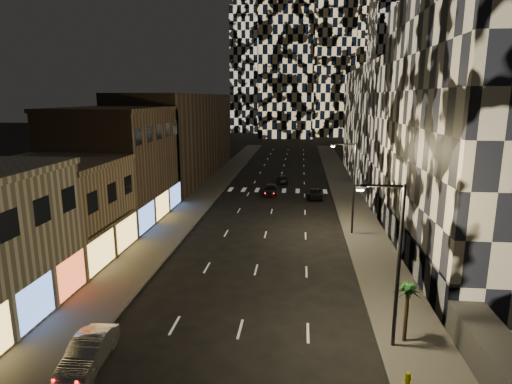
% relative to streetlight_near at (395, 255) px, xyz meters
% --- Properties ---
extents(sidewalk_left, '(4.00, 120.00, 0.15)m').
position_rel_streetlight_near_xyz_m(sidewalk_left, '(-18.35, 40.00, -5.28)').
color(sidewalk_left, '#47443F').
rests_on(sidewalk_left, ground).
extents(sidewalk_right, '(4.00, 120.00, 0.15)m').
position_rel_streetlight_near_xyz_m(sidewalk_right, '(1.65, 40.00, -5.28)').
color(sidewalk_right, '#47443F').
rests_on(sidewalk_right, ground).
extents(curb_left, '(0.20, 120.00, 0.15)m').
position_rel_streetlight_near_xyz_m(curb_left, '(-16.25, 40.00, -5.28)').
color(curb_left, '#4C4C47').
rests_on(curb_left, ground).
extents(curb_right, '(0.20, 120.00, 0.15)m').
position_rel_streetlight_near_xyz_m(curb_right, '(-0.45, 40.00, -5.28)').
color(curb_right, '#4C4C47').
rests_on(curb_right, ground).
extents(retail_tan, '(10.00, 10.00, 8.00)m').
position_rel_streetlight_near_xyz_m(retail_tan, '(-25.35, 11.00, -1.35)').
color(retail_tan, '#80694C').
rests_on(retail_tan, ground).
extents(retail_brown, '(10.00, 15.00, 12.00)m').
position_rel_streetlight_near_xyz_m(retail_brown, '(-25.35, 23.50, 0.65)').
color(retail_brown, '#4B3B2A').
rests_on(retail_brown, ground).
extents(retail_filler_left, '(10.00, 40.00, 14.00)m').
position_rel_streetlight_near_xyz_m(retail_filler_left, '(-25.35, 50.00, 1.65)').
color(retail_filler_left, '#4B3B2A').
rests_on(retail_filler_left, ground).
extents(midrise_right, '(16.00, 25.00, 22.00)m').
position_rel_streetlight_near_xyz_m(midrise_right, '(11.65, 14.50, 5.65)').
color(midrise_right, '#232326').
rests_on(midrise_right, ground).
extents(midrise_base, '(0.60, 25.00, 3.00)m').
position_rel_streetlight_near_xyz_m(midrise_base, '(3.95, 14.50, -3.85)').
color(midrise_base, '#383838').
rests_on(midrise_base, ground).
extents(plinth_right, '(2.00, 8.00, 2.00)m').
position_rel_streetlight_near_xyz_m(plinth_right, '(4.65, -2.00, -4.35)').
color(plinth_right, '#383838').
rests_on(plinth_right, ground).
extents(midrise_filler_right, '(16.00, 40.00, 18.00)m').
position_rel_streetlight_near_xyz_m(midrise_filler_right, '(11.65, 47.00, 3.65)').
color(midrise_filler_right, '#232326').
rests_on(midrise_filler_right, ground).
extents(streetlight_near, '(2.55, 0.25, 9.00)m').
position_rel_streetlight_near_xyz_m(streetlight_near, '(0.00, 0.00, 0.00)').
color(streetlight_near, black).
rests_on(streetlight_near, sidewalk_right).
extents(streetlight_far, '(2.55, 0.25, 9.00)m').
position_rel_streetlight_near_xyz_m(streetlight_far, '(0.00, 20.00, 0.00)').
color(streetlight_far, black).
rests_on(streetlight_far, sidewalk_right).
extents(car_silver_parked, '(1.89, 4.67, 1.51)m').
position_rel_streetlight_near_xyz_m(car_silver_parked, '(-15.55, -3.25, -4.60)').
color(car_silver_parked, gray).
rests_on(car_silver_parked, ground).
extents(car_dark_midlane, '(1.94, 4.59, 1.55)m').
position_rel_streetlight_near_xyz_m(car_dark_midlane, '(-9.13, 37.02, -4.58)').
color(car_dark_midlane, black).
rests_on(car_dark_midlane, ground).
extents(car_dark_oncoming, '(2.12, 4.32, 1.21)m').
position_rel_streetlight_near_xyz_m(car_dark_oncoming, '(-7.85, 46.07, -4.75)').
color(car_dark_oncoming, black).
rests_on(car_dark_oncoming, ground).
extents(car_dark_rightlane, '(2.33, 4.64, 1.26)m').
position_rel_streetlight_near_xyz_m(car_dark_rightlane, '(-2.96, 35.41, -4.72)').
color(car_dark_rightlane, black).
rests_on(car_dark_rightlane, ground).
extents(fire_hydrant, '(0.33, 0.33, 0.71)m').
position_rel_streetlight_near_xyz_m(fire_hydrant, '(0.24, -3.43, -4.87)').
color(fire_hydrant, '#D8D10C').
rests_on(fire_hydrant, sidewalk_right).
extents(palm_tree, '(1.75, 1.71, 3.43)m').
position_rel_streetlight_near_xyz_m(palm_tree, '(0.97, 0.52, -2.37)').
color(palm_tree, '#47331E').
rests_on(palm_tree, sidewalk_right).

